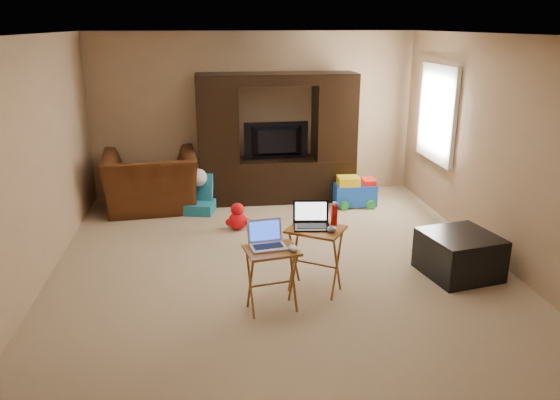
{
  "coord_description": "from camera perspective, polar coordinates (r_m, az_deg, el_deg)",
  "views": [
    {
      "loc": [
        -0.75,
        -5.71,
        2.6
      ],
      "look_at": [
        0.0,
        -0.2,
        0.8
      ],
      "focal_mm": 35.0,
      "sensor_mm": 36.0,
      "label": 1
    }
  ],
  "objects": [
    {
      "name": "wall_right",
      "position": [
        6.71,
        21.51,
        5.08
      ],
      "size": [
        0.0,
        5.5,
        5.5
      ],
      "primitive_type": "plane",
      "rotation": [
        1.57,
        0.0,
        -1.57
      ],
      "color": "tan",
      "rests_on": "ground"
    },
    {
      "name": "ottoman",
      "position": [
        6.21,
        18.22,
        -5.44
      ],
      "size": [
        0.84,
        0.84,
        0.46
      ],
      "primitive_type": "cube",
      "rotation": [
        0.0,
        0.0,
        0.19
      ],
      "color": "black",
      "rests_on": "floor"
    },
    {
      "name": "floor",
      "position": [
        6.32,
        -0.25,
        -6.36
      ],
      "size": [
        5.5,
        5.5,
        0.0
      ],
      "primitive_type": "plane",
      "color": "tan",
      "rests_on": "ground"
    },
    {
      "name": "push_toy",
      "position": [
        8.17,
        7.85,
        0.94
      ],
      "size": [
        0.64,
        0.47,
        0.46
      ],
      "primitive_type": null,
      "rotation": [
        0.0,
        0.0,
        -0.04
      ],
      "color": "blue",
      "rests_on": "floor"
    },
    {
      "name": "plush_toy",
      "position": [
        7.21,
        -4.46,
        -1.68
      ],
      "size": [
        0.33,
        0.28,
        0.37
      ],
      "primitive_type": null,
      "color": "red",
      "rests_on": "floor"
    },
    {
      "name": "tray_table_left",
      "position": [
        5.17,
        -0.85,
        -8.33
      ],
      "size": [
        0.54,
        0.46,
        0.62
      ],
      "primitive_type": "cube",
      "rotation": [
        0.0,
        0.0,
        0.18
      ],
      "color": "#8F5B22",
      "rests_on": "floor"
    },
    {
      "name": "laptop_left",
      "position": [
        5.02,
        -1.25,
        -3.78
      ],
      "size": [
        0.36,
        0.31,
        0.24
      ],
      "primitive_type": "cube",
      "rotation": [
        0.0,
        0.0,
        0.14
      ],
      "color": "#AEAEB2",
      "rests_on": "tray_table_left"
    },
    {
      "name": "window_pane",
      "position": [
        8.03,
        16.23,
        8.66
      ],
      "size": [
        0.0,
        1.2,
        1.2
      ],
      "primitive_type": "plane",
      "rotation": [
        1.57,
        0.0,
        -1.57
      ],
      "color": "white",
      "rests_on": "ground"
    },
    {
      "name": "ceiling",
      "position": [
        5.76,
        -0.28,
        16.95
      ],
      "size": [
        5.5,
        5.5,
        0.0
      ],
      "primitive_type": "plane",
      "rotation": [
        3.14,
        0.0,
        0.0
      ],
      "color": "silver",
      "rests_on": "ground"
    },
    {
      "name": "window_frame",
      "position": [
        8.03,
        16.1,
        8.66
      ],
      "size": [
        0.06,
        1.14,
        1.34
      ],
      "primitive_type": "cube",
      "color": "white",
      "rests_on": "ground"
    },
    {
      "name": "water_bottle",
      "position": [
        5.47,
        5.68,
        -1.53
      ],
      "size": [
        0.07,
        0.07,
        0.21
      ],
      "primitive_type": "cylinder",
      "color": "#BB110B",
      "rests_on": "tray_table_right"
    },
    {
      "name": "wall_front",
      "position": [
        3.34,
        5.98,
        -6.06
      ],
      "size": [
        5.0,
        0.0,
        5.0
      ],
      "primitive_type": "plane",
      "rotation": [
        -1.57,
        0.0,
        0.0
      ],
      "color": "tan",
      "rests_on": "ground"
    },
    {
      "name": "wall_back",
      "position": [
        8.6,
        -2.7,
        8.9
      ],
      "size": [
        5.0,
        0.0,
        5.0
      ],
      "primitive_type": "plane",
      "rotation": [
        1.57,
        0.0,
        0.0
      ],
      "color": "tan",
      "rests_on": "ground"
    },
    {
      "name": "television",
      "position": [
        8.19,
        -0.3,
        6.12
      ],
      "size": [
        0.98,
        0.15,
        0.56
      ],
      "primitive_type": "imported",
      "rotation": [
        0.0,
        0.0,
        3.17
      ],
      "color": "black",
      "rests_on": "entertainment_center"
    },
    {
      "name": "recliner",
      "position": [
        8.11,
        -13.32,
        1.87
      ],
      "size": [
        1.39,
        1.24,
        0.84
      ],
      "primitive_type": "imported",
      "rotation": [
        0.0,
        0.0,
        3.23
      ],
      "color": "#48220F",
      "rests_on": "floor"
    },
    {
      "name": "wall_left",
      "position": [
        6.12,
        -24.21,
        3.6
      ],
      "size": [
        0.0,
        5.5,
        5.5
      ],
      "primitive_type": "plane",
      "rotation": [
        1.57,
        0.0,
        1.57
      ],
      "color": "tan",
      "rests_on": "ground"
    },
    {
      "name": "mouse_left",
      "position": [
        4.99,
        1.41,
        -5.07
      ],
      "size": [
        0.12,
        0.15,
        0.05
      ],
      "primitive_type": "ellipsoid",
      "rotation": [
        0.0,
        0.0,
        0.34
      ],
      "color": "silver",
      "rests_on": "tray_table_left"
    },
    {
      "name": "child_rocker",
      "position": [
        7.88,
        -8.48,
        0.59
      ],
      "size": [
        0.51,
        0.55,
        0.55
      ],
      "primitive_type": null,
      "rotation": [
        0.0,
        0.0,
        -0.23
      ],
      "color": "#16657D",
      "rests_on": "floor"
    },
    {
      "name": "entertainment_center",
      "position": [
        8.22,
        -0.34,
        6.45
      ],
      "size": [
        2.35,
        0.6,
        1.92
      ],
      "primitive_type": "cube",
      "rotation": [
        0.0,
        0.0,
        -0.01
      ],
      "color": "black",
      "rests_on": "floor"
    },
    {
      "name": "mouse_right",
      "position": [
        5.3,
        5.41,
        -3.06
      ],
      "size": [
        0.12,
        0.16,
        0.06
      ],
      "primitive_type": "ellipsoid",
      "rotation": [
        0.0,
        0.0,
        -0.27
      ],
      "color": "#444449",
      "rests_on": "tray_table_right"
    },
    {
      "name": "tray_table_right",
      "position": [
        5.52,
        3.7,
        -6.25
      ],
      "size": [
        0.67,
        0.64,
        0.68
      ],
      "primitive_type": "cube",
      "rotation": [
        0.0,
        0.0,
        -0.58
      ],
      "color": "brown",
      "rests_on": "floor"
    },
    {
      "name": "laptop_right",
      "position": [
        5.36,
        3.34,
        -1.71
      ],
      "size": [
        0.39,
        0.33,
        0.24
      ],
      "primitive_type": "cube",
      "rotation": [
        0.0,
        0.0,
        -0.12
      ],
      "color": "black",
      "rests_on": "tray_table_right"
    }
  ]
}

